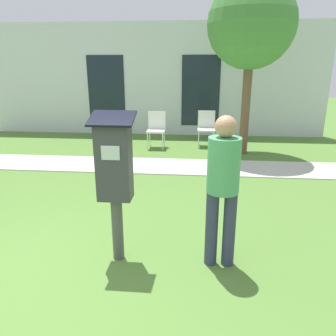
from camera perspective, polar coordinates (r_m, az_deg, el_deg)
ground_plane at (r=3.62m, az=-18.82°, el=-17.58°), size 40.00×40.00×0.00m
sidewalk at (r=6.93m, az=-6.25°, el=0.50°), size 12.00×1.10×0.02m
building_facade at (r=10.01m, az=-2.57°, el=15.04°), size 10.00×0.26×3.20m
parking_meter at (r=3.34m, az=-9.31°, el=-0.24°), size 0.44×0.31×1.59m
person_standing at (r=3.26m, az=9.53°, el=-2.32°), size 0.32×0.32×1.58m
outdoor_chair_left at (r=8.64m, az=-10.39°, el=7.25°), size 0.44×0.44×0.90m
outdoor_chair_middle at (r=8.35m, az=-2.03°, el=7.18°), size 0.44×0.44×0.90m
outdoor_chair_right at (r=8.58m, az=6.69°, el=7.35°), size 0.44×0.44×0.90m
tree at (r=7.85m, az=14.32°, el=23.00°), size 1.90×1.90×3.82m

